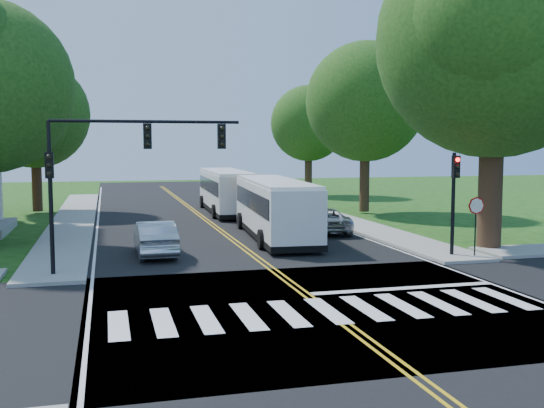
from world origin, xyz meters
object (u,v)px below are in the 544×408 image
object	(u,v)px
bus_lead	(275,207)
hatchback	(155,238)
signal_ne	(454,190)
bus_follow	(226,190)
suv	(323,220)
signal_nw	(116,158)
dark_sedan	(290,210)

from	to	relation	value
bus_lead	hatchback	bearing A→B (deg)	34.85
signal_ne	bus_follow	xyz separation A→B (m)	(-6.13, 20.54, -1.36)
signal_ne	suv	distance (m)	9.60
hatchback	bus_follow	bearing A→B (deg)	-111.75
signal_nw	dark_sedan	world-z (taller)	signal_nw
bus_lead	hatchback	size ratio (longest dim) A/B	2.57
signal_ne	suv	xyz separation A→B (m)	(-2.80, 8.90, -2.27)
hatchback	dark_sedan	world-z (taller)	hatchback
bus_lead	bus_follow	bearing A→B (deg)	-84.89
bus_follow	bus_lead	bearing A→B (deg)	93.10
bus_follow	dark_sedan	bearing A→B (deg)	123.73
suv	dark_sedan	size ratio (longest dim) A/B	1.11
signal_nw	dark_sedan	xyz separation A→B (m)	(11.20, 15.21, -3.72)
bus_lead	bus_follow	xyz separation A→B (m)	(-0.20, 12.87, -0.01)
suv	dark_sedan	world-z (taller)	suv
signal_nw	signal_ne	xyz separation A→B (m)	(14.06, 0.01, -1.41)
bus_lead	bus_follow	size ratio (longest dim) A/B	1.01
signal_nw	suv	bearing A→B (deg)	38.38
signal_ne	dark_sedan	size ratio (longest dim) A/B	0.99
signal_nw	bus_lead	size ratio (longest dim) A/B	0.60
suv	bus_lead	bearing A→B (deg)	26.73
bus_follow	hatchback	size ratio (longest dim) A/B	2.54
bus_lead	dark_sedan	bearing A→B (deg)	-107.96
signal_nw	bus_follow	size ratio (longest dim) A/B	0.61
bus_follow	suv	xyz separation A→B (m)	(3.33, -11.64, -0.91)
hatchback	suv	distance (m)	10.86
bus_follow	hatchback	xyz separation A→B (m)	(-6.27, -16.71, -0.83)
bus_lead	suv	bearing A→B (deg)	-154.20
hatchback	suv	size ratio (longest dim) A/B	0.94
dark_sedan	bus_follow	bearing A→B (deg)	-50.63
bus_lead	hatchback	xyz separation A→B (m)	(-6.47, -3.83, -0.84)
signal_nw	hatchback	world-z (taller)	signal_nw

